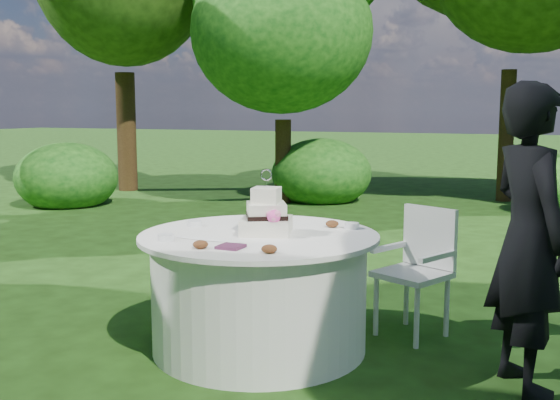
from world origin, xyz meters
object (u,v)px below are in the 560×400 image
(table, at_px, (259,291))
(cake, at_px, (267,216))
(chair, at_px, (419,262))
(napkins, at_px, (231,247))
(guest, at_px, (529,238))

(table, height_order, cake, cake)
(table, height_order, chair, chair)
(cake, bearing_deg, chair, 38.65)
(napkins, relative_size, chair, 0.16)
(guest, xyz_separation_m, table, (-1.64, -0.05, -0.47))
(table, relative_size, chair, 1.75)
(napkins, bearing_deg, chair, 53.78)
(cake, bearing_deg, table, -154.61)
(napkins, height_order, table, napkins)
(guest, bearing_deg, chair, 15.83)
(guest, xyz_separation_m, chair, (-0.74, 0.66, -0.34))
(napkins, xyz_separation_m, chair, (0.86, 1.17, -0.26))
(napkins, distance_m, cake, 0.50)
(napkins, height_order, guest, guest)
(cake, bearing_deg, napkins, -90.35)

